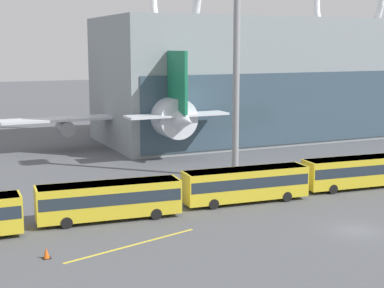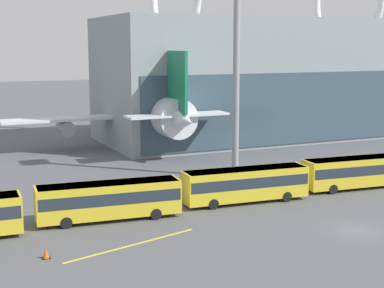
# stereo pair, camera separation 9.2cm
# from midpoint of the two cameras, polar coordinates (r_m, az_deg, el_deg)

# --- Properties ---
(ground_plane) EXTENTS (440.00, 440.00, 0.00)m
(ground_plane) POSITION_cam_midpoint_polar(r_m,az_deg,el_deg) (51.00, 15.72, -8.10)
(ground_plane) COLOR #515459
(airliner_at_gate_far) EXTENTS (41.54, 39.79, 14.46)m
(airliner_at_gate_far) POSITION_cam_midpoint_polar(r_m,az_deg,el_deg) (90.94, -5.19, 3.46)
(airliner_at_gate_far) COLOR silver
(airliner_at_gate_far) RESTS_ON ground_plane
(shuttle_bus_2) EXTENTS (12.74, 3.76, 3.35)m
(shuttle_bus_2) POSITION_cam_midpoint_polar(r_m,az_deg,el_deg) (51.98, -8.01, -5.24)
(shuttle_bus_2) COLOR gold
(shuttle_bus_2) RESTS_ON ground_plane
(shuttle_bus_3) EXTENTS (12.71, 3.52, 3.35)m
(shuttle_bus_3) POSITION_cam_midpoint_polar(r_m,az_deg,el_deg) (57.46, 5.27, -3.76)
(shuttle_bus_3) COLOR gold
(shuttle_bus_3) RESTS_ON ground_plane
(shuttle_bus_4) EXTENTS (12.73, 3.66, 3.35)m
(shuttle_bus_4) POSITION_cam_midpoint_polar(r_m,az_deg,el_deg) (65.27, 15.87, -2.47)
(shuttle_bus_4) COLOR gold
(shuttle_bus_4) RESTS_ON ground_plane
(floodlight_mast) EXTENTS (3.07, 3.07, 23.53)m
(floodlight_mast) POSITION_cam_midpoint_polar(r_m,az_deg,el_deg) (66.84, 4.39, 9.85)
(floodlight_mast) COLOR gray
(floodlight_mast) RESTS_ON ground_plane
(lane_stripe_3) EXTENTS (11.58, 3.57, 0.01)m
(lane_stripe_3) POSITION_cam_midpoint_polar(r_m,az_deg,el_deg) (46.02, -5.71, -9.72)
(lane_stripe_3) COLOR yellow
(lane_stripe_3) RESTS_ON ground_plane
(traffic_cone_0) EXTENTS (0.61, 0.61, 0.81)m
(traffic_cone_0) POSITION_cam_midpoint_polar(r_m,az_deg,el_deg) (44.25, -13.93, -10.22)
(traffic_cone_0) COLOR black
(traffic_cone_0) RESTS_ON ground_plane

